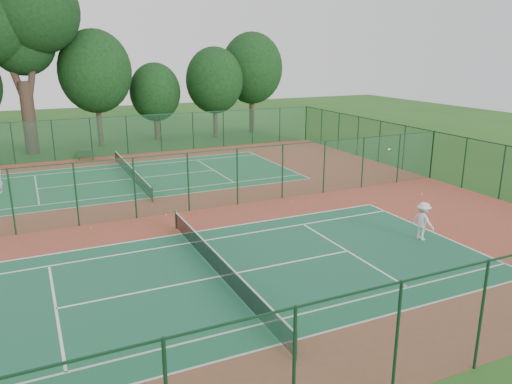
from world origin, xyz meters
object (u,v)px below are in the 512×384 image
Objects in this scene: player_far at (0,181)px; bench at (86,155)px; player_near at (423,221)px; big_tree at (19,23)px.

player_far reaches higher than bench.
player_near reaches higher than bench.
big_tree is (2.47, 13.59, 10.48)m from player_far.
player_far is 17.34m from big_tree.
player_far is (-19.18, 18.24, -0.17)m from player_near.
player_far is at bearing -100.30° from big_tree.
player_near is 0.12× the size of big_tree.
bench is (-12.83, 26.32, -0.54)m from player_near.
player_far is at bearing -112.84° from bench.
big_tree reaches higher than player_far.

